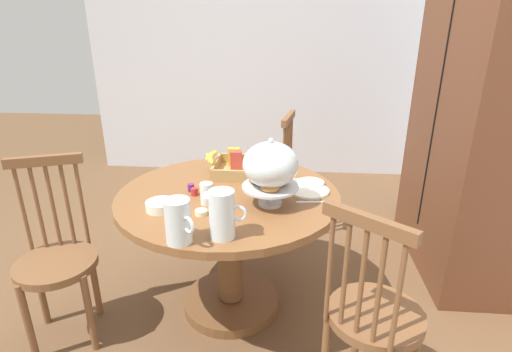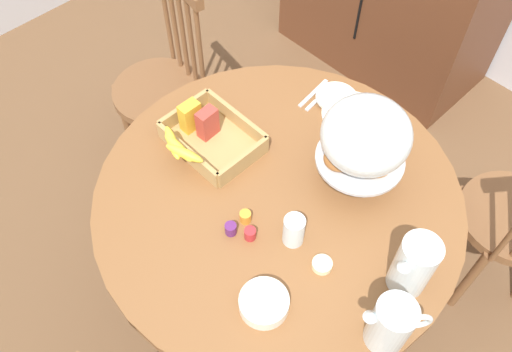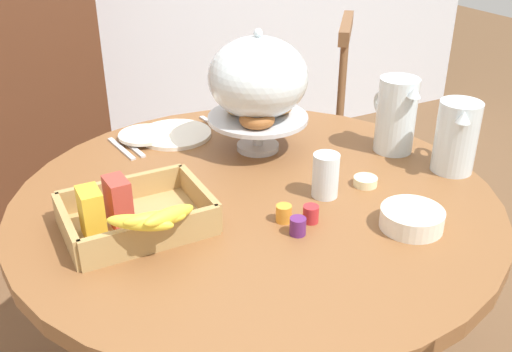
% 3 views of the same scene
% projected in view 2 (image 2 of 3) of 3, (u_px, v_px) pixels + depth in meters
% --- Properties ---
extents(ground_plane, '(10.00, 10.00, 0.00)m').
position_uv_depth(ground_plane, '(285.00, 300.00, 2.27)').
color(ground_plane, brown).
extents(dining_table, '(1.18, 1.18, 0.74)m').
position_uv_depth(dining_table, '(276.00, 228.00, 1.87)').
color(dining_table, brown).
rests_on(dining_table, ground_plane).
extents(windsor_chair_facing_door, '(0.41, 0.41, 0.97)m').
position_uv_depth(windsor_chair_facing_door, '(163.00, 89.00, 2.36)').
color(windsor_chair_facing_door, brown).
rests_on(windsor_chair_facing_door, ground_plane).
extents(pastry_stand_with_dome, '(0.28, 0.28, 0.34)m').
position_uv_depth(pastry_stand_with_dome, '(365.00, 138.00, 1.57)').
color(pastry_stand_with_dome, silver).
rests_on(pastry_stand_with_dome, dining_table).
extents(orange_juice_pitcher, '(0.11, 0.19, 0.21)m').
position_uv_depth(orange_juice_pitcher, '(413.00, 267.00, 1.44)').
color(orange_juice_pitcher, silver).
rests_on(orange_juice_pitcher, dining_table).
extents(milk_pitcher, '(0.14, 0.16, 0.19)m').
position_uv_depth(milk_pitcher, '(390.00, 326.00, 1.36)').
color(milk_pitcher, silver).
rests_on(milk_pitcher, dining_table).
extents(cereal_basket, '(0.32, 0.30, 0.12)m').
position_uv_depth(cereal_basket, '(206.00, 135.00, 1.78)').
color(cereal_basket, tan).
rests_on(cereal_basket, dining_table).
extents(china_plate_large, '(0.22, 0.22, 0.01)m').
position_uv_depth(china_plate_large, '(352.00, 114.00, 1.88)').
color(china_plate_large, white).
rests_on(china_plate_large, dining_table).
extents(china_plate_small, '(0.15, 0.15, 0.01)m').
position_uv_depth(china_plate_small, '(336.00, 97.00, 1.91)').
color(china_plate_small, white).
rests_on(china_plate_small, china_plate_large).
extents(cereal_bowl, '(0.14, 0.14, 0.04)m').
position_uv_depth(cereal_bowl, '(264.00, 303.00, 1.46)').
color(cereal_bowl, white).
rests_on(cereal_bowl, dining_table).
extents(drinking_glass, '(0.06, 0.06, 0.11)m').
position_uv_depth(drinking_glass, '(294.00, 230.00, 1.55)').
color(drinking_glass, silver).
rests_on(drinking_glass, dining_table).
extents(butter_dish, '(0.06, 0.06, 0.02)m').
position_uv_depth(butter_dish, '(322.00, 265.00, 1.54)').
color(butter_dish, beige).
rests_on(butter_dish, dining_table).
extents(jam_jar_strawberry, '(0.04, 0.04, 0.04)m').
position_uv_depth(jam_jar_strawberry, '(250.00, 234.00, 1.59)').
color(jam_jar_strawberry, '#B7282D').
rests_on(jam_jar_strawberry, dining_table).
extents(jam_jar_apricot, '(0.04, 0.04, 0.04)m').
position_uv_depth(jam_jar_apricot, '(245.00, 217.00, 1.62)').
color(jam_jar_apricot, orange).
rests_on(jam_jar_apricot, dining_table).
extents(jam_jar_grape, '(0.04, 0.04, 0.04)m').
position_uv_depth(jam_jar_grape, '(231.00, 229.00, 1.60)').
color(jam_jar_grape, '#5B2366').
rests_on(jam_jar_grape, dining_table).
extents(table_knife, '(0.03, 0.17, 0.01)m').
position_uv_depth(table_knife, '(320.00, 97.00, 1.93)').
color(table_knife, silver).
rests_on(table_knife, dining_table).
extents(dinner_fork, '(0.03, 0.17, 0.01)m').
position_uv_depth(dinner_fork, '(313.00, 93.00, 1.95)').
color(dinner_fork, silver).
rests_on(dinner_fork, dining_table).
extents(soup_spoon, '(0.03, 0.17, 0.01)m').
position_uv_depth(soup_spoon, '(386.00, 134.00, 1.83)').
color(soup_spoon, silver).
rests_on(soup_spoon, dining_table).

